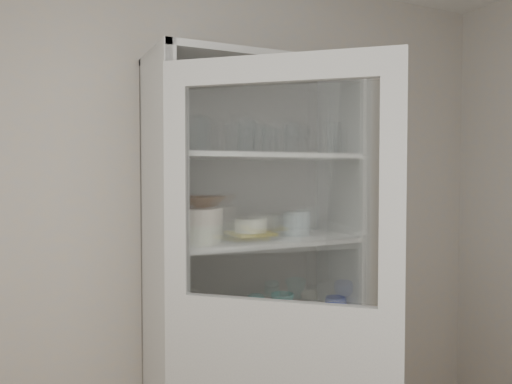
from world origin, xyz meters
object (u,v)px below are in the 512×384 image
goblet_0 (184,135)px  cream_bowl (197,216)px  goblet_3 (302,138)px  terracotta_bowl (197,202)px  pantry_cabinet (250,301)px  plate_stack_front (197,234)px  mug_white (300,315)px  teal_jar (256,307)px  goblet_1 (259,138)px  measuring_cups (191,329)px  cupboard_door (278,361)px  white_ramekin (251,225)px  plate_stack_back (203,228)px  grey_bowl_stack (296,223)px  mug_blue (336,305)px  mug_teal (282,304)px  goblet_2 (291,137)px  glass_platter (251,237)px  white_canister (172,317)px  yellow_trivet (251,233)px

goblet_0 → cream_bowl: 0.38m
goblet_0 → goblet_3: 0.63m
terracotta_bowl → pantry_cabinet: bearing=19.6°
terracotta_bowl → plate_stack_front: bearing=0.0°
mug_white → teal_jar: (-0.13, 0.20, 0.01)m
goblet_1 → measuring_cups: goblet_1 is taller
pantry_cabinet → measuring_cups: bearing=-161.5°
cupboard_door → terracotta_bowl: bearing=149.0°
pantry_cabinet → terracotta_bowl: bearing=-160.4°
goblet_1 → teal_jar: goblet_1 is taller
white_ramekin → terracotta_bowl: bearing=-175.1°
plate_stack_back → grey_bowl_stack: bearing=-13.6°
mug_blue → measuring_cups: size_ratio=0.98×
mug_teal → teal_jar: size_ratio=1.17×
goblet_3 → teal_jar: (-0.27, -0.01, -0.84)m
cupboard_door → goblet_1: cupboard_door is taller
goblet_0 → teal_jar: goblet_0 is taller
goblet_0 → mug_white: 0.99m
terracotta_bowl → cupboard_door: bearing=-73.1°
mug_blue → goblet_1: bearing=138.4°
white_ramekin → teal_jar: 0.43m
cupboard_door → goblet_3: 1.16m
cupboard_door → grey_bowl_stack: bearing=95.5°
mug_teal → goblet_2: bearing=39.6°
cream_bowl → teal_jar: size_ratio=2.29×
goblet_2 → plate_stack_back: (-0.49, -0.02, -0.44)m
pantry_cabinet → terracotta_bowl: pantry_cabinet is taller
goblet_3 → cupboard_door: bearing=-127.9°
goblet_3 → measuring_cups: size_ratio=1.56×
pantry_cabinet → plate_stack_back: size_ratio=10.71×
glass_platter → grey_bowl_stack: 0.26m
pantry_cabinet → glass_platter: bearing=-114.7°
pantry_cabinet → plate_stack_back: pantry_cabinet is taller
plate_stack_back → mug_white: plate_stack_back is taller
cream_bowl → terracotta_bowl: terracotta_bowl is taller
terracotta_bowl → measuring_cups: 0.56m
glass_platter → mug_white: size_ratio=3.49×
pantry_cabinet → cupboard_door: bearing=-105.7°
pantry_cabinet → mug_blue: size_ratio=19.33×
pantry_cabinet → cupboard_door: pantry_cabinet is taller
measuring_cups → mug_white: bearing=-10.5°
cupboard_door → cream_bowl: size_ratio=8.81×
teal_jar → grey_bowl_stack: bearing=-18.8°
teal_jar → white_canister: white_canister is taller
goblet_3 → goblet_1: bearing=175.4°
glass_platter → pantry_cabinet: bearing=65.3°
cream_bowl → glass_platter: (0.27, 0.02, -0.11)m
mug_white → white_canister: size_ratio=0.71×
yellow_trivet → white_ramekin: bearing=0.0°
goblet_1 → mug_blue: (0.35, -0.16, -0.84)m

